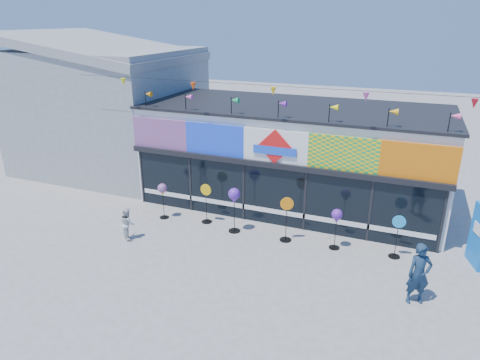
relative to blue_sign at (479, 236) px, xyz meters
The scene contains 12 objects.
ground 7.56m from the blue_sign, 156.00° to the right, with size 80.00×80.00×0.00m, color gray.
kite_shop 7.51m from the blue_sign, 157.10° to the left, with size 16.00×5.70×5.31m.
neighbour_building 17.44m from the blue_sign, 166.80° to the left, with size 8.18×7.20×6.87m.
blue_sign is the anchor object (origin of this frame).
spinner_0 11.04m from the blue_sign, behind, with size 0.37×0.37×1.44m.
spinner_1 9.29m from the blue_sign, behind, with size 0.44×0.40×1.57m.
spinner_2 8.04m from the blue_sign, behind, with size 0.43×0.43×1.72m.
spinner_3 6.08m from the blue_sign, behind, with size 0.45×0.42×1.65m.
spinner_4 4.37m from the blue_sign, behind, with size 0.37×0.37×1.46m.
spinner_5 2.43m from the blue_sign, 168.81° to the right, with size 0.42×0.38×1.50m.
adult_man 3.27m from the blue_sign, 121.64° to the right, with size 0.65×0.43×1.79m, color #152B44.
child 11.62m from the blue_sign, 166.84° to the right, with size 0.57×0.33×1.18m, color silver.
Camera 1 is at (4.29, -10.77, 7.40)m, focal length 32.00 mm.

